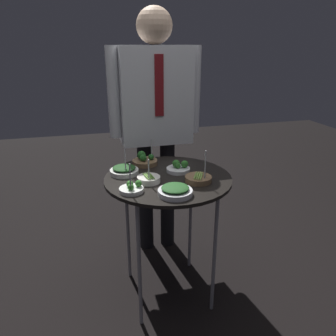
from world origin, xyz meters
TOP-DOWN VIEW (x-y plane):
  - ground_plane at (0.00, 0.00)m, footprint 8.00×8.00m
  - serving_cart at (0.00, 0.00)m, footprint 0.68×0.68m
  - bowl_asparagus_center at (-0.11, -0.04)m, footprint 0.12×0.12m
  - bowl_broccoli_front_center at (-0.08, 0.23)m, footprint 0.15×0.15m
  - bowl_broccoli_back_left at (-0.22, -0.14)m, footprint 0.12×0.12m
  - bowl_asparagus_front_left at (0.14, -0.10)m, footprint 0.14×0.14m
  - bowl_broccoli_near_rim at (0.08, 0.06)m, footprint 0.13×0.13m
  - bowl_spinach_mid_right at (-0.02, -0.23)m, footprint 0.17×0.17m
  - bowl_spinach_front_right at (-0.22, 0.10)m, footprint 0.16×0.16m
  - waiter_figure at (0.05, 0.51)m, footprint 0.61×0.23m

SIDE VIEW (x-z plane):
  - ground_plane at x=0.00m, z-range 0.00..0.00m
  - serving_cart at x=0.00m, z-range 0.32..1.09m
  - bowl_asparagus_front_left at x=0.14m, z-range 0.69..0.87m
  - bowl_asparagus_center at x=-0.11m, z-range 0.71..0.85m
  - bowl_broccoli_back_left at x=-0.22m, z-range 0.70..0.86m
  - bowl_broccoli_near_rim at x=0.08m, z-range 0.75..0.81m
  - bowl_spinach_mid_right at x=-0.02m, z-range 0.76..0.81m
  - bowl_spinach_front_right at x=-0.22m, z-range 0.70..0.87m
  - bowl_broccoli_front_center at x=-0.08m, z-range 0.71..0.86m
  - waiter_figure at x=0.05m, z-range 0.22..1.86m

